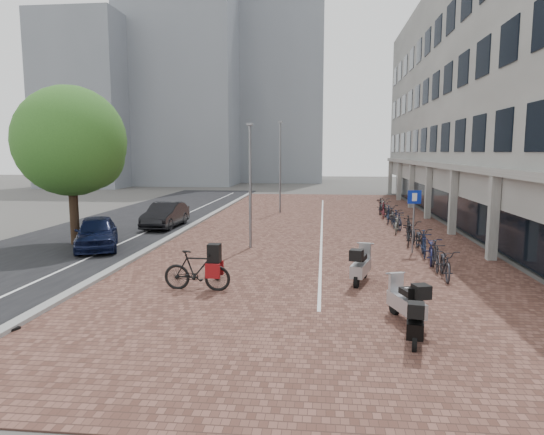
% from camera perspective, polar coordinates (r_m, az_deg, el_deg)
% --- Properties ---
extents(ground, '(140.00, 140.00, 0.00)m').
position_cam_1_polar(ground, '(16.19, -2.27, -7.40)').
color(ground, '#474442').
rests_on(ground, ground).
extents(plaza_brick, '(14.50, 42.00, 0.04)m').
position_cam_1_polar(plaza_brick, '(27.78, 5.42, -1.05)').
color(plaza_brick, brown).
rests_on(plaza_brick, ground).
extents(street_asphalt, '(8.00, 50.00, 0.03)m').
position_cam_1_polar(street_asphalt, '(29.99, -16.10, -0.69)').
color(street_asphalt, black).
rests_on(street_asphalt, ground).
extents(curb, '(0.35, 42.00, 0.14)m').
position_cam_1_polar(curb, '(28.74, -8.88, -0.70)').
color(curb, gray).
rests_on(curb, ground).
extents(lane_line, '(0.12, 44.00, 0.00)m').
position_cam_1_polar(lane_line, '(29.29, -12.47, -0.73)').
color(lane_line, white).
rests_on(lane_line, street_asphalt).
extents(parking_line, '(0.10, 30.00, 0.00)m').
position_cam_1_polar(parking_line, '(27.78, 5.83, -1.01)').
color(parking_line, white).
rests_on(parking_line, plaza_brick).
extents(office_building, '(8.40, 40.00, 15.00)m').
position_cam_1_polar(office_building, '(33.50, 25.45, 14.21)').
color(office_building, '#A3A39E').
rests_on(office_building, ground).
extents(bg_towers, '(33.00, 23.00, 32.00)m').
position_cam_1_polar(bg_towers, '(67.22, -8.64, 15.93)').
color(bg_towers, gray).
rests_on(bg_towers, ground).
extents(car_navy, '(3.19, 4.54, 1.44)m').
position_cam_1_polar(car_navy, '(22.60, -19.76, -1.67)').
color(car_navy, '#0E1433').
rests_on(car_navy, ground).
extents(car_dark, '(1.60, 4.30, 1.40)m').
position_cam_1_polar(car_dark, '(27.92, -12.31, 0.28)').
color(car_dark, black).
rests_on(car_dark, ground).
extents(hero_bike, '(2.09, 0.66, 1.46)m').
position_cam_1_polar(hero_bike, '(15.09, -8.74, -6.05)').
color(hero_bike, black).
rests_on(hero_bike, ground).
extents(shoes, '(0.40, 0.37, 0.08)m').
position_cam_1_polar(shoes, '(13.29, -28.19, -11.52)').
color(shoes, black).
rests_on(shoes, ground).
extents(scooter_front, '(1.03, 1.90, 1.25)m').
position_cam_1_polar(scooter_front, '(15.99, 10.32, -5.40)').
color(scooter_front, '#9A9B9F').
rests_on(scooter_front, ground).
extents(scooter_mid, '(0.77, 1.67, 1.10)m').
position_cam_1_polar(scooter_mid, '(11.48, 16.34, -11.21)').
color(scooter_mid, black).
rests_on(scooter_mid, ground).
extents(scooter_back, '(1.03, 1.78, 1.17)m').
position_cam_1_polar(scooter_back, '(12.62, 15.40, -9.30)').
color(scooter_back, '#B2B2B7').
rests_on(scooter_back, ground).
extents(parking_sign, '(0.55, 0.12, 2.64)m').
position_cam_1_polar(parking_sign, '(20.97, 16.21, 0.76)').
color(parking_sign, slate).
rests_on(parking_sign, ground).
extents(lamp_near, '(0.12, 0.12, 5.36)m').
position_cam_1_polar(lamp_near, '(21.14, -2.56, 3.52)').
color(lamp_near, slate).
rests_on(lamp_near, ground).
extents(lamp_far, '(0.12, 0.12, 6.21)m').
position_cam_1_polar(lamp_far, '(33.64, 0.96, 5.79)').
color(lamp_far, slate).
rests_on(lamp_far, ground).
extents(street_tree, '(4.90, 4.90, 7.13)m').
position_cam_1_polar(street_tree, '(23.87, -22.05, 7.90)').
color(street_tree, '#382619').
rests_on(street_tree, ground).
extents(bike_row, '(1.35, 20.41, 1.05)m').
position_cam_1_polar(bike_row, '(26.23, 14.81, -0.67)').
color(bike_row, '#222227').
rests_on(bike_row, ground).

